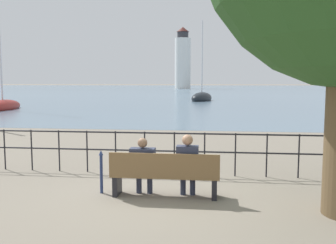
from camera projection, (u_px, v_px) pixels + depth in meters
The scene contains 10 objects.
ground_plane at pixel (165, 196), 7.45m from camera, with size 1000.00×1000.00×0.00m, color gray.
harbor_water at pixel (211, 88), 165.66m from camera, with size 600.00×300.00×0.01m.
park_bench at pixel (165, 175), 7.33m from camera, with size 2.15×0.45×0.90m.
seated_person_left at pixel (143, 164), 7.45m from camera, with size 0.50×0.35×1.17m.
seated_person_right at pixel (187, 163), 7.33m from camera, with size 0.43×0.35×1.25m.
promenade_railing at pixel (174, 147), 9.15m from camera, with size 10.37×0.04×1.05m.
closed_umbrella at pixel (101, 169), 7.61m from camera, with size 0.09×0.09×0.89m.
sailboat_0 at pixel (202, 98), 46.36m from camera, with size 3.39×5.70×10.22m.
sailboat_1 at pixel (3, 106), 31.23m from camera, with size 2.41×6.33×12.11m.
harbor_lighthouse at pixel (183, 60), 136.74m from camera, with size 5.79×5.79×22.37m.
Camera 1 is at (0.93, -7.19, 2.25)m, focal length 40.00 mm.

